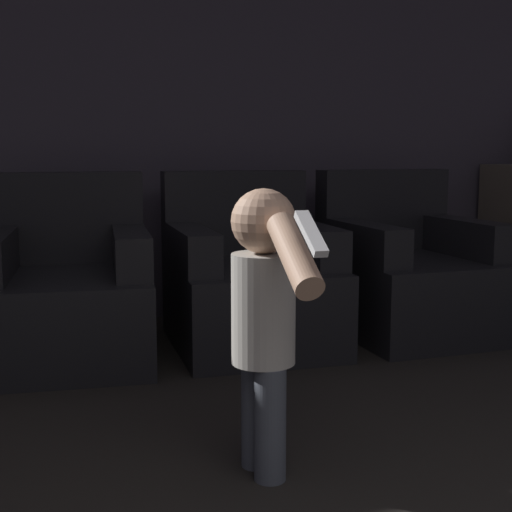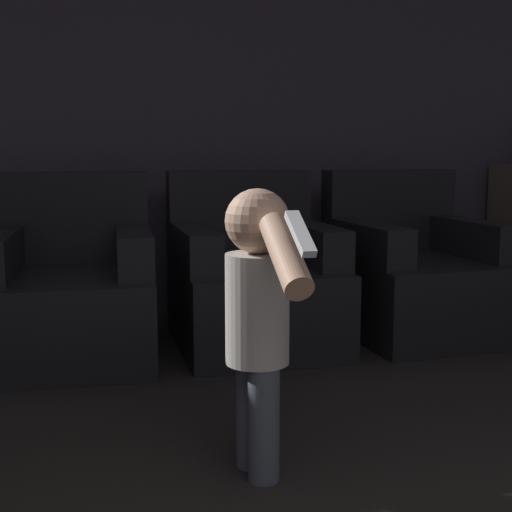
% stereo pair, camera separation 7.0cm
% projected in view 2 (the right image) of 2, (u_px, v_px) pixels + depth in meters
% --- Properties ---
extents(wall_back, '(8.40, 0.05, 2.60)m').
position_uv_depth(wall_back, '(190.00, 97.00, 4.18)').
color(wall_back, '#3D3842').
rests_on(wall_back, ground_plane).
extents(armchair_left, '(0.83, 0.94, 0.88)m').
position_uv_depth(armchair_left, '(70.00, 293.00, 3.43)').
color(armchair_left, black).
rests_on(armchair_left, ground_plane).
extents(armchair_middle, '(0.79, 0.90, 0.88)m').
position_uv_depth(armchair_middle, '(253.00, 284.00, 3.66)').
color(armchair_middle, black).
rests_on(armchair_middle, ground_plane).
extents(armchair_right, '(0.82, 0.93, 0.88)m').
position_uv_depth(armchair_right, '(414.00, 277.00, 3.89)').
color(armchair_right, black).
rests_on(armchair_right, ground_plane).
extents(person_toddler, '(0.19, 0.60, 0.88)m').
position_uv_depth(person_toddler, '(258.00, 309.00, 2.13)').
color(person_toddler, '#474C56').
rests_on(person_toddler, ground_plane).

